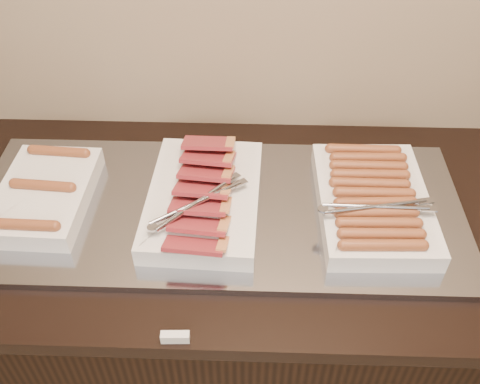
{
  "coord_description": "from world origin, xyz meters",
  "views": [
    {
      "loc": [
        0.1,
        1.21,
        1.85
      ],
      "look_at": [
        0.07,
        2.13,
        0.97
      ],
      "focal_mm": 40.0,
      "sensor_mm": 36.0,
      "label": 1
    }
  ],
  "objects_px": {
    "warming_tray": "(218,209)",
    "dish_center": "(203,198)",
    "dish_right": "(373,201)",
    "dish_left": "(45,194)",
    "counter": "(217,314)"
  },
  "relations": [
    {
      "from": "dish_left",
      "to": "dish_right",
      "type": "relative_size",
      "value": 0.82
    },
    {
      "from": "dish_left",
      "to": "dish_center",
      "type": "xyz_separation_m",
      "value": [
        0.39,
        -0.0,
        0.0
      ]
    },
    {
      "from": "counter",
      "to": "dish_left",
      "type": "xyz_separation_m",
      "value": [
        -0.41,
        0.0,
        0.5
      ]
    },
    {
      "from": "dish_right",
      "to": "dish_left",
      "type": "bearing_deg",
      "value": 178.39
    },
    {
      "from": "warming_tray",
      "to": "dish_center",
      "type": "height_order",
      "value": "dish_center"
    },
    {
      "from": "counter",
      "to": "warming_tray",
      "type": "height_order",
      "value": "warming_tray"
    },
    {
      "from": "warming_tray",
      "to": "dish_center",
      "type": "bearing_deg",
      "value": -174.07
    },
    {
      "from": "warming_tray",
      "to": "dish_right",
      "type": "height_order",
      "value": "dish_right"
    },
    {
      "from": "dish_left",
      "to": "dish_center",
      "type": "distance_m",
      "value": 0.39
    },
    {
      "from": "counter",
      "to": "dish_right",
      "type": "relative_size",
      "value": 5.25
    },
    {
      "from": "counter",
      "to": "warming_tray",
      "type": "xyz_separation_m",
      "value": [
        0.02,
        0.0,
        0.46
      ]
    },
    {
      "from": "dish_left",
      "to": "dish_right",
      "type": "distance_m",
      "value": 0.8
    },
    {
      "from": "warming_tray",
      "to": "dish_center",
      "type": "xyz_separation_m",
      "value": [
        -0.03,
        -0.0,
        0.04
      ]
    },
    {
      "from": "dish_left",
      "to": "dish_center",
      "type": "height_order",
      "value": "dish_center"
    },
    {
      "from": "dish_center",
      "to": "dish_right",
      "type": "height_order",
      "value": "dish_center"
    }
  ]
}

